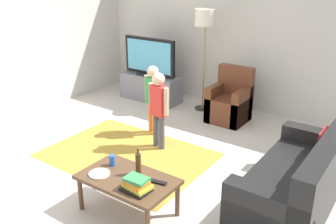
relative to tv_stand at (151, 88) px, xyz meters
name	(u,v)px	position (x,y,z in m)	size (l,w,h in m)	color
ground	(140,175)	(1.60, -2.30, -0.24)	(7.80, 7.80, 0.00)	beige
wall_back	(248,33)	(1.60, 0.70, 1.11)	(6.00, 0.12, 2.70)	silver
area_rug	(127,155)	(1.12, -2.00, -0.24)	(2.20, 1.60, 0.01)	#B28C33
tv_stand	(151,88)	(0.00, 0.00, 0.00)	(1.20, 0.44, 0.50)	slate
tv	(150,57)	(0.00, -0.02, 0.60)	(1.10, 0.28, 0.71)	black
couch	(301,184)	(3.42, -1.84, 0.05)	(0.80, 1.80, 0.86)	black
armchair	(230,103)	(1.71, -0.04, 0.05)	(0.60, 0.60, 0.90)	brown
floor_lamp	(205,23)	(1.07, 0.15, 1.30)	(0.36, 0.36, 1.78)	#262626
child_near_tv	(153,94)	(0.98, -1.20, 0.40)	(0.35, 0.17, 1.07)	orange
child_center	(159,104)	(1.34, -1.55, 0.42)	(0.37, 0.18, 1.11)	#4C4C59
coffee_table	(128,182)	(1.98, -2.96, 0.13)	(1.00, 0.60, 0.42)	#513823
book_stack	(137,184)	(2.20, -3.08, 0.24)	(0.28, 0.23, 0.13)	black
bottle	(138,164)	(2.03, -2.84, 0.30)	(0.06, 0.06, 0.30)	#4C3319
tv_remote	(158,182)	(2.30, -2.86, 0.19)	(0.17, 0.05, 0.02)	black
soda_can	(112,160)	(1.68, -2.86, 0.24)	(0.07, 0.07, 0.12)	#2659B2
plate	(99,174)	(1.70, -3.08, 0.18)	(0.22, 0.22, 0.02)	white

